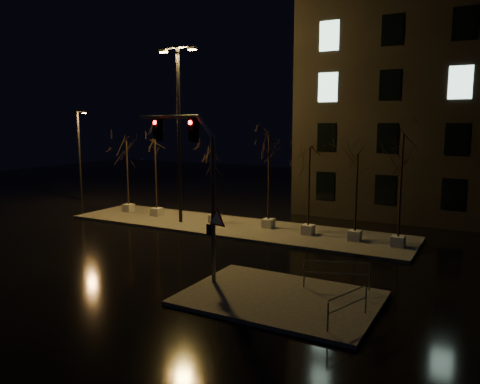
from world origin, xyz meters
The scene contains 15 objects.
ground centered at (0.00, 0.00, 0.00)m, with size 90.00×90.00×0.00m, color black.
median centered at (0.00, 6.00, 0.07)m, with size 22.00×5.00×0.15m, color #43413C.
sidewalk_corner centered at (7.50, -3.50, 0.07)m, with size 7.00×5.00×0.15m, color #43413C.
tree_0 centered at (-8.74, 6.43, 4.10)m, with size 1.80×1.80×5.21m.
tree_1 centered at (-6.02, 6.22, 4.69)m, with size 1.80×1.80×5.99m.
tree_2 centered at (-1.29, 6.14, 3.95)m, with size 1.80×1.80×5.00m.
tree_3 centered at (2.28, 6.56, 4.57)m, with size 1.80×1.80×5.83m.
tree_4 centered at (4.98, 6.13, 4.05)m, with size 1.80×1.80×5.13m.
tree_5 centered at (7.70, 6.01, 3.83)m, with size 1.80×1.80×4.84m.
tree_6 centered at (10.00, 5.80, 4.63)m, with size 1.80×1.80×5.91m.
traffic_signal_mast centered at (3.45, -3.02, 4.51)m, with size 5.28×1.44×6.64m.
streetlight_main centered at (-3.40, 5.37, 6.45)m, with size 2.72×0.31×10.91m.
streetlight_far centered at (-16.24, 9.05, 4.09)m, with size 1.44×0.59×7.44m.
guard_rail_a centered at (9.09, -1.76, 0.86)m, with size 2.39×0.87×1.09m.
guard_rail_b centered at (10.31, -4.53, 0.80)m, with size 0.72×2.01×1.00m.
Camera 1 is at (14.12, -18.63, 6.47)m, focal length 35.00 mm.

